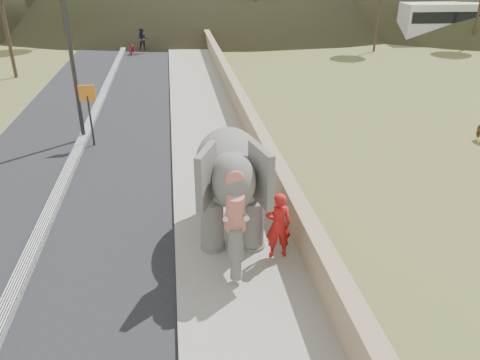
% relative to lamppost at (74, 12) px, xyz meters
% --- Properties ---
extents(road, '(7.00, 120.00, 0.03)m').
position_rel_lamppost_xyz_m(road, '(-0.31, -2.34, -4.86)').
color(road, black).
rests_on(road, ground).
extents(median, '(0.35, 120.00, 0.22)m').
position_rel_lamppost_xyz_m(median, '(-0.31, -2.34, -4.76)').
color(median, black).
rests_on(median, ground).
extents(walkway, '(3.00, 120.00, 0.15)m').
position_rel_lamppost_xyz_m(walkway, '(4.69, -2.34, -4.80)').
color(walkway, '#9E9687').
rests_on(walkway, ground).
extents(parapet, '(0.30, 120.00, 1.10)m').
position_rel_lamppost_xyz_m(parapet, '(6.34, -2.34, -4.32)').
color(parapet, tan).
rests_on(parapet, ground).
extents(lamppost, '(1.76, 0.36, 8.00)m').
position_rel_lamppost_xyz_m(lamppost, '(0.00, 0.00, 0.00)').
color(lamppost, '#2F2E34').
rests_on(lamppost, ground).
extents(signboard, '(0.60, 0.08, 2.40)m').
position_rel_lamppost_xyz_m(signboard, '(0.19, -0.75, -3.23)').
color(signboard, '#2D2D33').
rests_on(signboard, ground).
extents(distant_car, '(4.35, 2.03, 1.44)m').
position_rel_lamppost_xyz_m(distant_car, '(25.37, 23.08, -4.15)').
color(distant_car, '#A9AAB0').
rests_on(distant_car, ground).
extents(bus_white, '(11.13, 3.18, 3.10)m').
position_rel_lamppost_xyz_m(bus_white, '(28.31, 20.08, -3.32)').
color(bus_white, white).
rests_on(bus_white, ground).
extents(elephant_and_man, '(2.39, 4.07, 2.85)m').
position_rel_lamppost_xyz_m(elephant_and_man, '(4.71, -7.84, -3.31)').
color(elephant_and_man, slate).
rests_on(elephant_and_man, ground).
extents(motorcyclist, '(1.61, 1.71, 1.88)m').
position_rel_lamppost_xyz_m(motorcyclist, '(0.90, 18.13, -4.13)').
color(motorcyclist, maroon).
rests_on(motorcyclist, ground).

